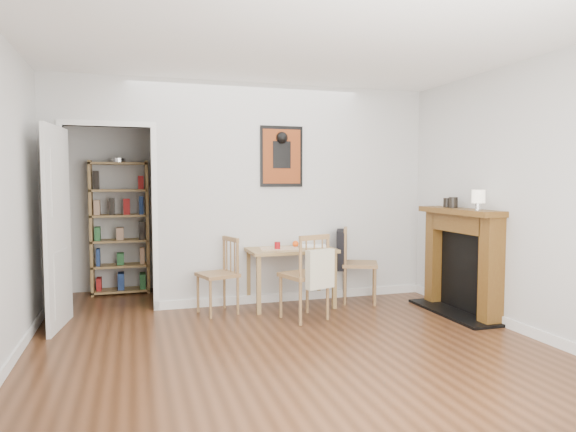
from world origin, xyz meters
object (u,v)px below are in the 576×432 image
object	(u,v)px
bookshelf	(120,228)
red_glass	(277,246)
chair_front	(305,276)
mantel_lamp	(478,198)
fireplace	(462,258)
orange_fruit	(296,244)
chair_left	(218,276)
notebook	(313,246)
chair_right	(358,264)
ceramic_jar_b	(447,203)
ceramic_jar_a	(453,203)
dining_table	(290,255)

from	to	relation	value
bookshelf	red_glass	distance (m)	2.20
chair_front	mantel_lamp	world-z (taller)	mantel_lamp
fireplace	orange_fruit	bearing A→B (deg)	149.78
fireplace	red_glass	world-z (taller)	fireplace
mantel_lamp	orange_fruit	bearing A→B (deg)	139.47
chair_left	notebook	distance (m)	1.21
chair_right	ceramic_jar_b	distance (m)	1.25
orange_fruit	ceramic_jar_b	size ratio (longest dim) A/B	0.69
fireplace	orange_fruit	distance (m)	1.89
mantel_lamp	ceramic_jar_b	world-z (taller)	mantel_lamp
ceramic_jar_a	ceramic_jar_b	size ratio (longest dim) A/B	1.13
chair_front	bookshelf	size ratio (longest dim) A/B	0.53
bookshelf	chair_right	bearing A→B (deg)	-26.24
notebook	chair_left	bearing A→B (deg)	-172.07
orange_fruit	chair_right	bearing A→B (deg)	-11.50
chair_right	fireplace	distance (m)	1.20
chair_front	red_glass	distance (m)	0.62
dining_table	ceramic_jar_a	xyz separation A→B (m)	(1.68, -0.72, 0.62)
mantel_lamp	ceramic_jar_a	size ratio (longest dim) A/B	1.75
chair_left	fireplace	world-z (taller)	fireplace
ceramic_jar_b	red_glass	bearing A→B (deg)	163.79
chair_front	chair_left	bearing A→B (deg)	149.42
mantel_lamp	fireplace	bearing A→B (deg)	76.28
red_glass	ceramic_jar_b	xyz separation A→B (m)	(1.86, -0.54, 0.49)
chair_right	red_glass	distance (m)	1.04
chair_right	ceramic_jar_b	xyz separation A→B (m)	(0.86, -0.53, 0.75)
chair_left	red_glass	xyz separation A→B (m)	(0.70, 0.05, 0.30)
chair_right	bookshelf	world-z (taller)	bookshelf
bookshelf	mantel_lamp	xyz separation A→B (m)	(3.54, -2.52, 0.44)
fireplace	ceramic_jar_a	world-z (taller)	ceramic_jar_a
red_glass	ceramic_jar_a	size ratio (longest dim) A/B	0.71
fireplace	mantel_lamp	world-z (taller)	mantel_lamp
dining_table	notebook	bearing A→B (deg)	13.51
chair_right	notebook	xyz separation A→B (m)	(-0.54, 0.13, 0.22)
red_glass	chair_front	bearing A→B (deg)	-74.82
chair_front	red_glass	xyz separation A→B (m)	(-0.15, 0.55, 0.26)
notebook	ceramic_jar_b	size ratio (longest dim) A/B	3.03
chair_front	bookshelf	world-z (taller)	bookshelf
ceramic_jar_a	fireplace	bearing A→B (deg)	-72.84
dining_table	bookshelf	world-z (taller)	bookshelf
red_glass	dining_table	bearing A→B (deg)	14.43
mantel_lamp	ceramic_jar_a	bearing A→B (deg)	84.40
dining_table	chair_front	world-z (taller)	chair_front
dining_table	ceramic_jar_b	distance (m)	1.89
chair_right	chair_front	world-z (taller)	chair_front
red_glass	mantel_lamp	bearing A→B (deg)	-33.08
chair_right	fireplace	size ratio (longest dim) A/B	0.72
chair_right	red_glass	xyz separation A→B (m)	(-1.01, 0.01, 0.26)
chair_right	ceramic_jar_b	bearing A→B (deg)	-31.84
chair_left	chair_front	bearing A→B (deg)	-30.58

